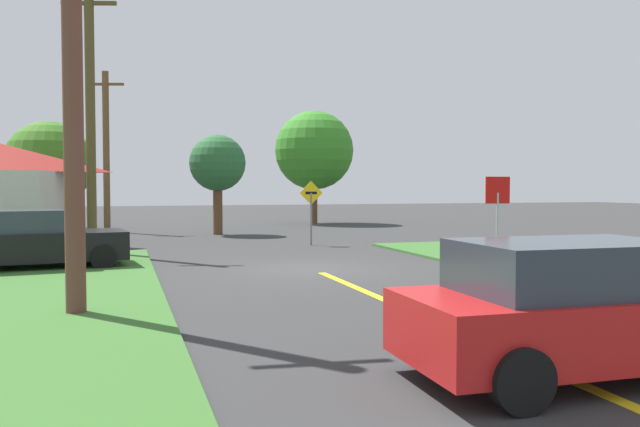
{
  "coord_description": "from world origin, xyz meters",
  "views": [
    {
      "loc": [
        -4.99,
        -17.15,
        2.26
      ],
      "look_at": [
        1.19,
        3.03,
        1.38
      ],
      "focal_mm": 36.7,
      "sensor_mm": 36.0,
      "label": 1
    }
  ],
  "objects_px": {
    "parked_car_near_building": "(39,240)",
    "utility_pole_far": "(106,150)",
    "direction_sign": "(311,205)",
    "utility_pole_mid": "(90,115)",
    "stop_sign": "(498,203)",
    "oak_tree_left": "(314,150)",
    "pine_tree_center": "(49,164)",
    "oak_tree_right": "(218,164)",
    "utility_pole_near": "(72,64)",
    "car_behind_on_main_road": "(585,309)"
  },
  "relations": [
    {
      "from": "car_behind_on_main_road",
      "to": "pine_tree_center",
      "type": "height_order",
      "value": "pine_tree_center"
    },
    {
      "from": "pine_tree_center",
      "to": "car_behind_on_main_road",
      "type": "bearing_deg",
      "value": -73.91
    },
    {
      "from": "direction_sign",
      "to": "oak_tree_right",
      "type": "xyz_separation_m",
      "value": [
        -2.62,
        6.57,
        1.77
      ]
    },
    {
      "from": "parked_car_near_building",
      "to": "stop_sign",
      "type": "bearing_deg",
      "value": -20.86
    },
    {
      "from": "direction_sign",
      "to": "oak_tree_left",
      "type": "distance_m",
      "value": 14.88
    },
    {
      "from": "parked_car_near_building",
      "to": "pine_tree_center",
      "type": "xyz_separation_m",
      "value": [
        -1.43,
        17.82,
        2.61
      ]
    },
    {
      "from": "pine_tree_center",
      "to": "direction_sign",
      "type": "bearing_deg",
      "value": -50.94
    },
    {
      "from": "stop_sign",
      "to": "utility_pole_near",
      "type": "distance_m",
      "value": 12.04
    },
    {
      "from": "car_behind_on_main_road",
      "to": "oak_tree_right",
      "type": "bearing_deg",
      "value": 93.04
    },
    {
      "from": "car_behind_on_main_road",
      "to": "stop_sign",
      "type": "bearing_deg",
      "value": 63.95
    },
    {
      "from": "utility_pole_mid",
      "to": "utility_pole_far",
      "type": "distance_m",
      "value": 10.96
    },
    {
      "from": "car_behind_on_main_road",
      "to": "parked_car_near_building",
      "type": "bearing_deg",
      "value": 121.09
    },
    {
      "from": "utility_pole_far",
      "to": "oak_tree_left",
      "type": "xyz_separation_m",
      "value": [
        11.87,
        4.04,
        0.37
      ]
    },
    {
      "from": "car_behind_on_main_road",
      "to": "utility_pole_mid",
      "type": "bearing_deg",
      "value": 111.37
    },
    {
      "from": "parked_car_near_building",
      "to": "utility_pole_far",
      "type": "xyz_separation_m",
      "value": [
        1.49,
        14.78,
        3.24
      ]
    },
    {
      "from": "utility_pole_far",
      "to": "pine_tree_center",
      "type": "bearing_deg",
      "value": 133.82
    },
    {
      "from": "car_behind_on_main_road",
      "to": "parked_car_near_building",
      "type": "relative_size",
      "value": 1.0
    },
    {
      "from": "parked_car_near_building",
      "to": "oak_tree_left",
      "type": "xyz_separation_m",
      "value": [
        13.36,
        18.81,
        3.61
      ]
    },
    {
      "from": "utility_pole_far",
      "to": "direction_sign",
      "type": "distance_m",
      "value": 12.76
    },
    {
      "from": "utility_pole_far",
      "to": "direction_sign",
      "type": "bearing_deg",
      "value": -52.54
    },
    {
      "from": "utility_pole_mid",
      "to": "oak_tree_left",
      "type": "height_order",
      "value": "utility_pole_mid"
    },
    {
      "from": "utility_pole_near",
      "to": "pine_tree_center",
      "type": "relative_size",
      "value": 1.5
    },
    {
      "from": "oak_tree_right",
      "to": "oak_tree_left",
      "type": "bearing_deg",
      "value": 47.0
    },
    {
      "from": "utility_pole_near",
      "to": "utility_pole_mid",
      "type": "height_order",
      "value": "utility_pole_mid"
    },
    {
      "from": "car_behind_on_main_road",
      "to": "pine_tree_center",
      "type": "bearing_deg",
      "value": 107.01
    },
    {
      "from": "utility_pole_far",
      "to": "pine_tree_center",
      "type": "distance_m",
      "value": 4.27
    },
    {
      "from": "parked_car_near_building",
      "to": "utility_pole_far",
      "type": "bearing_deg",
      "value": 76.53
    },
    {
      "from": "utility_pole_near",
      "to": "stop_sign",
      "type": "bearing_deg",
      "value": 21.07
    },
    {
      "from": "direction_sign",
      "to": "pine_tree_center",
      "type": "bearing_deg",
      "value": 129.06
    },
    {
      "from": "direction_sign",
      "to": "oak_tree_left",
      "type": "bearing_deg",
      "value": 73.01
    },
    {
      "from": "parked_car_near_building",
      "to": "utility_pole_mid",
      "type": "distance_m",
      "value": 5.52
    },
    {
      "from": "stop_sign",
      "to": "direction_sign",
      "type": "height_order",
      "value": "stop_sign"
    },
    {
      "from": "utility_pole_near",
      "to": "oak_tree_right",
      "type": "bearing_deg",
      "value": 74.6
    },
    {
      "from": "direction_sign",
      "to": "oak_tree_right",
      "type": "relative_size",
      "value": 0.53
    },
    {
      "from": "stop_sign",
      "to": "utility_pole_far",
      "type": "height_order",
      "value": "utility_pole_far"
    },
    {
      "from": "oak_tree_right",
      "to": "utility_pole_mid",
      "type": "bearing_deg",
      "value": -124.71
    },
    {
      "from": "utility_pole_mid",
      "to": "pine_tree_center",
      "type": "xyz_separation_m",
      "value": [
        -2.64,
        13.99,
        -1.18
      ]
    },
    {
      "from": "stop_sign",
      "to": "direction_sign",
      "type": "relative_size",
      "value": 1.03
    },
    {
      "from": "parked_car_near_building",
      "to": "car_behind_on_main_road",
      "type": "bearing_deg",
      "value": -67.54
    },
    {
      "from": "car_behind_on_main_road",
      "to": "utility_pole_far",
      "type": "xyz_separation_m",
      "value": [
        -5.87,
        27.45,
        3.24
      ]
    },
    {
      "from": "utility_pole_far",
      "to": "oak_tree_left",
      "type": "distance_m",
      "value": 12.54
    },
    {
      "from": "utility_pole_near",
      "to": "pine_tree_center",
      "type": "distance_m",
      "value": 25.11
    },
    {
      "from": "utility_pole_far",
      "to": "direction_sign",
      "type": "height_order",
      "value": "utility_pole_far"
    },
    {
      "from": "pine_tree_center",
      "to": "stop_sign",
      "type": "bearing_deg",
      "value": -56.37
    },
    {
      "from": "direction_sign",
      "to": "utility_pole_mid",
      "type": "bearing_deg",
      "value": -172.63
    },
    {
      "from": "parked_car_near_building",
      "to": "direction_sign",
      "type": "height_order",
      "value": "direction_sign"
    },
    {
      "from": "utility_pole_far",
      "to": "oak_tree_right",
      "type": "distance_m",
      "value": 6.05
    },
    {
      "from": "parked_car_near_building",
      "to": "oak_tree_right",
      "type": "bearing_deg",
      "value": 52.76
    },
    {
      "from": "utility_pole_near",
      "to": "utility_pole_far",
      "type": "height_order",
      "value": "utility_pole_near"
    },
    {
      "from": "oak_tree_left",
      "to": "parked_car_near_building",
      "type": "bearing_deg",
      "value": -125.38
    }
  ]
}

